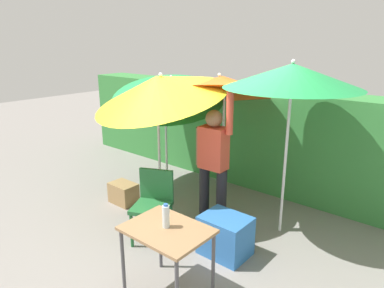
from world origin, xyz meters
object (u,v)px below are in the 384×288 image
at_px(person_vendor, 213,160).
at_px(cooler_box, 225,236).
at_px(umbrella_orange, 159,88).
at_px(folding_table, 167,237).
at_px(umbrella_yellow, 292,76).
at_px(umbrella_rainbow, 168,88).
at_px(chair_plastic, 153,201).
at_px(crate_cardboard, 124,193).
at_px(bottle_water, 166,216).
at_px(umbrella_navy, 222,85).

xyz_separation_m(person_vendor, cooler_box, (0.53, -0.46, -0.70)).
distance_m(umbrella_orange, folding_table, 2.14).
xyz_separation_m(umbrella_yellow, folding_table, (-0.31, -1.83, -1.39)).
distance_m(umbrella_rainbow, chair_plastic, 2.02).
xyz_separation_m(person_vendor, chair_plastic, (-0.36, -0.76, -0.42)).
distance_m(umbrella_yellow, crate_cardboard, 3.04).
xyz_separation_m(umbrella_orange, bottle_water, (1.27, -1.21, -0.98)).
height_order(umbrella_yellow, folding_table, umbrella_yellow).
height_order(folding_table, bottle_water, bottle_water).
bearing_deg(folding_table, cooler_box, 87.35).
bearing_deg(umbrella_yellow, umbrella_orange, -159.30).
bearing_deg(chair_plastic, person_vendor, 64.50).
height_order(umbrella_rainbow, umbrella_orange, umbrella_orange).
distance_m(umbrella_yellow, umbrella_navy, 1.29).
bearing_deg(bottle_water, umbrella_navy, 112.67).
height_order(umbrella_yellow, bottle_water, umbrella_yellow).
bearing_deg(umbrella_rainbow, umbrella_yellow, -3.20).
relative_size(person_vendor, folding_table, 2.35).
distance_m(umbrella_navy, chair_plastic, 1.99).
distance_m(umbrella_navy, person_vendor, 1.23).
distance_m(cooler_box, bottle_water, 1.10).
height_order(umbrella_yellow, chair_plastic, umbrella_yellow).
xyz_separation_m(umbrella_orange, folding_table, (1.29, -1.22, -1.18)).
xyz_separation_m(umbrella_yellow, chair_plastic, (-1.16, -1.20, -1.52)).
bearing_deg(umbrella_yellow, chair_plastic, -134.08).
relative_size(chair_plastic, crate_cardboard, 2.12).
relative_size(umbrella_orange, cooler_box, 4.09).
bearing_deg(chair_plastic, bottle_water, -36.77).
bearing_deg(bottle_water, umbrella_orange, 136.37).
bearing_deg(umbrella_orange, chair_plastic, -53.23).
relative_size(umbrella_rainbow, person_vendor, 1.20).
height_order(umbrella_rainbow, umbrella_yellow, umbrella_rainbow).
distance_m(umbrella_rainbow, person_vendor, 1.64).
bearing_deg(umbrella_navy, bottle_water, -67.33).
bearing_deg(umbrella_yellow, umbrella_rainbow, 176.80).
distance_m(umbrella_rainbow, folding_table, 2.87).
bearing_deg(crate_cardboard, umbrella_orange, 16.50).
bearing_deg(umbrella_rainbow, bottle_water, -47.08).
distance_m(cooler_box, folding_table, 1.01).
relative_size(umbrella_navy, crate_cardboard, 5.36).
height_order(crate_cardboard, folding_table, folding_table).
bearing_deg(crate_cardboard, umbrella_navy, 47.57).
bearing_deg(umbrella_yellow, cooler_box, -106.34).
bearing_deg(folding_table, bottle_water, 147.52).
bearing_deg(crate_cardboard, bottle_water, -27.89).
relative_size(cooler_box, crate_cardboard, 1.31).
distance_m(umbrella_rainbow, umbrella_navy, 0.93).
height_order(person_vendor, chair_plastic, person_vendor).
relative_size(chair_plastic, cooler_box, 1.61).
xyz_separation_m(umbrella_yellow, cooler_box, (-0.26, -0.90, -1.80)).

